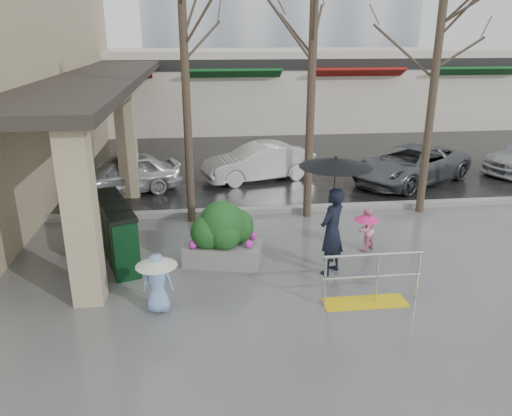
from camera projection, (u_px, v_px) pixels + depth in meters
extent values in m
plane|color=#51514F|center=(287.00, 277.00, 10.49)|extent=(120.00, 120.00, 0.00)
cube|color=black|center=(226.00, 114.00, 31.08)|extent=(120.00, 36.00, 0.01)
cube|color=gray|center=(262.00, 210.00, 14.21)|extent=(120.00, 0.30, 0.15)
cube|color=#2D2823|center=(101.00, 72.00, 16.25)|extent=(2.80, 18.00, 0.25)
cube|color=tan|center=(81.00, 215.00, 9.01)|extent=(0.55, 0.55, 3.50)
cube|color=tan|center=(127.00, 141.00, 15.10)|extent=(0.55, 0.55, 3.50)
cube|color=beige|center=(266.00, 88.00, 26.89)|extent=(34.00, 6.00, 4.00)
cube|color=maroon|center=(103.00, 78.00, 23.02)|extent=(4.50, 1.68, 0.87)
cube|color=#0F4C1E|center=(233.00, 77.00, 23.67)|extent=(4.50, 1.68, 0.87)
cube|color=maroon|center=(356.00, 76.00, 24.33)|extent=(4.50, 1.68, 0.87)
cube|color=#0F4C1E|center=(472.00, 74.00, 24.98)|extent=(4.50, 1.68, 0.87)
cube|color=black|center=(275.00, 65.00, 23.71)|extent=(34.00, 0.35, 0.50)
cube|color=yellow|center=(365.00, 302.00, 9.50)|extent=(1.60, 0.50, 0.02)
cylinder|color=silver|center=(325.00, 282.00, 9.25)|extent=(0.05, 0.05, 1.00)
cylinder|color=silver|center=(377.00, 279.00, 9.36)|extent=(0.05, 0.05, 1.00)
cylinder|color=silver|center=(418.00, 276.00, 9.45)|extent=(0.05, 0.05, 1.00)
cylinder|color=silver|center=(374.00, 255.00, 9.18)|extent=(1.90, 0.06, 0.06)
cylinder|color=silver|center=(372.00, 277.00, 9.33)|extent=(1.90, 0.04, 0.04)
cylinder|color=#382B21|center=(186.00, 94.00, 12.51)|extent=(0.22, 0.22, 6.80)
cylinder|color=#382B21|center=(311.00, 88.00, 12.82)|extent=(0.22, 0.22, 7.00)
cylinder|color=#382B21|center=(432.00, 96.00, 13.26)|extent=(0.22, 0.22, 6.50)
imported|color=black|center=(332.00, 231.00, 10.40)|extent=(0.81, 0.81, 1.89)
cylinder|color=black|center=(334.00, 187.00, 10.07)|extent=(0.02, 0.02, 1.20)
cone|color=black|center=(336.00, 162.00, 9.90)|extent=(1.48, 1.48, 0.18)
sphere|color=black|center=(336.00, 157.00, 9.86)|extent=(0.05, 0.05, 0.05)
imported|color=#FD9ABC|center=(366.00, 229.00, 11.65)|extent=(0.63, 0.60, 1.03)
cylinder|color=black|center=(366.00, 222.00, 11.59)|extent=(0.02, 0.02, 0.45)
cone|color=#F32687|center=(367.00, 217.00, 11.54)|extent=(0.60, 0.60, 0.18)
sphere|color=black|center=(367.00, 212.00, 11.51)|extent=(0.05, 0.05, 0.05)
imported|color=#789DD6|center=(158.00, 283.00, 9.05)|extent=(0.56, 0.37, 1.14)
cylinder|color=black|center=(157.00, 270.00, 8.96)|extent=(0.02, 0.02, 0.53)
cone|color=beige|center=(156.00, 261.00, 8.90)|extent=(0.76, 0.76, 0.18)
sphere|color=black|center=(156.00, 256.00, 8.87)|extent=(0.05, 0.05, 0.05)
cube|color=gray|center=(223.00, 253.00, 11.06)|extent=(1.81, 1.19, 0.46)
ellipsoid|color=#133C13|center=(222.00, 225.00, 10.83)|extent=(1.02, 0.92, 1.07)
sphere|color=#133C13|center=(207.00, 232.00, 10.76)|extent=(0.73, 0.73, 0.73)
sphere|color=#133C13|center=(236.00, 226.00, 11.04)|extent=(0.77, 0.77, 0.77)
cube|color=#0B3216|center=(125.00, 249.00, 10.33)|extent=(0.65, 0.65, 1.25)
cube|color=black|center=(122.00, 218.00, 10.10)|extent=(0.69, 0.69, 0.09)
cube|color=black|center=(119.00, 238.00, 10.87)|extent=(0.65, 0.65, 1.25)
cube|color=black|center=(116.00, 209.00, 10.64)|extent=(0.69, 0.69, 0.09)
cube|color=#0C3612|center=(114.00, 229.00, 11.40)|extent=(0.65, 0.65, 1.25)
cube|color=black|center=(111.00, 200.00, 11.17)|extent=(0.69, 0.69, 0.09)
cube|color=black|center=(109.00, 220.00, 11.93)|extent=(0.65, 0.65, 1.25)
cube|color=black|center=(106.00, 193.00, 11.71)|extent=(0.69, 0.69, 0.09)
imported|color=#B8B9BD|center=(121.00, 174.00, 15.78)|extent=(3.97, 2.51, 1.26)
imported|color=silver|center=(259.00, 162.00, 17.20)|extent=(4.04, 2.31, 1.26)
imported|color=#53565A|center=(410.00, 165.00, 16.88)|extent=(4.97, 4.11, 1.26)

